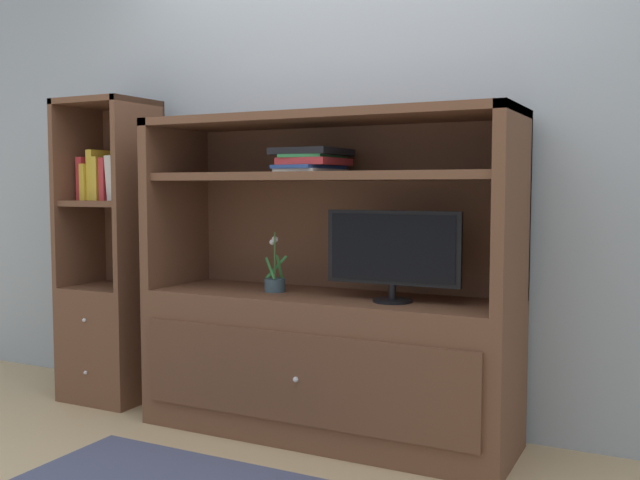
% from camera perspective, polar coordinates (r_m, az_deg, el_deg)
% --- Properties ---
extents(ground_plane, '(8.00, 8.00, 0.00)m').
position_cam_1_polar(ground_plane, '(3.06, -3.10, -17.31)').
color(ground_plane, tan).
extents(painted_rear_wall, '(6.00, 0.10, 2.80)m').
position_cam_1_polar(painted_rear_wall, '(3.53, 2.97, 8.73)').
color(painted_rear_wall, '#9EA8B2').
rests_on(painted_rear_wall, ground_plane).
extents(media_console, '(1.70, 0.54, 1.44)m').
position_cam_1_polar(media_console, '(3.27, 0.44, -7.24)').
color(media_console, brown).
rests_on(media_console, ground_plane).
extents(tv_monitor, '(0.59, 0.17, 0.39)m').
position_cam_1_polar(tv_monitor, '(3.02, 5.77, -0.91)').
color(tv_monitor, black).
rests_on(tv_monitor, media_console).
extents(potted_plant, '(0.11, 0.10, 0.27)m').
position_cam_1_polar(potted_plant, '(3.33, -3.60, -3.27)').
color(potted_plant, '#384C56').
rests_on(potted_plant, media_console).
extents(magazine_stack, '(0.28, 0.36, 0.11)m').
position_cam_1_polar(magazine_stack, '(3.23, -0.60, 6.38)').
color(magazine_stack, silver).
rests_on(magazine_stack, media_console).
extents(bookshelf_tall, '(0.45, 0.39, 1.57)m').
position_cam_1_polar(bookshelf_tall, '(3.98, -16.13, -4.50)').
color(bookshelf_tall, brown).
rests_on(bookshelf_tall, ground_plane).
extents(upright_book_row, '(0.26, 0.18, 0.26)m').
position_cam_1_polar(upright_book_row, '(3.96, -16.83, 4.69)').
color(upright_book_row, red).
rests_on(upright_book_row, bookshelf_tall).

